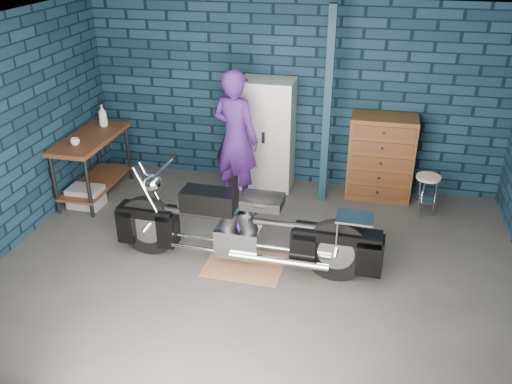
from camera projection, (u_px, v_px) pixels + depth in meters
ground at (255, 270)px, 6.23m from camera, size 6.00×6.00×0.00m
room_walls at (266, 96)px, 5.86m from camera, size 6.02×5.01×2.71m
support_post at (327, 109)px, 7.22m from camera, size 0.10×0.10×2.70m
workbench at (94, 166)px, 7.75m from camera, size 0.60×1.40×0.91m
drip_mat at (245, 265)px, 6.31m from camera, size 0.92×0.70×0.01m
motorcycle at (244, 222)px, 6.06m from camera, size 2.65×0.78×1.16m
person at (236, 138)px, 7.35m from camera, size 0.81×0.67×1.91m
storage_bin at (86, 197)px, 7.58m from camera, size 0.46×0.33×0.29m
locker at (267, 135)px, 7.88m from camera, size 0.76×0.54×1.63m
tool_chest at (381, 158)px, 7.65m from camera, size 0.90×0.50×1.21m
shop_stool at (426, 196)px, 7.27m from camera, size 0.39×0.39×0.58m
cup_a at (75, 142)px, 7.23m from camera, size 0.13×0.13×0.10m
bottle at (103, 116)px, 7.85m from camera, size 0.15×0.15×0.33m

